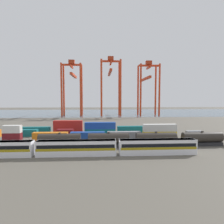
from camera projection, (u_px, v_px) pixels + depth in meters
ground_plane at (98, 124)px, 113.12m from camera, size 420.00×420.00×0.00m
harbour_water at (99, 112)px, 205.11m from camera, size 400.00×110.00×0.01m
passenger_train at (77, 147)px, 50.07m from camera, size 62.03×3.14×3.90m
freight_tank_row at (156, 139)px, 59.76m from camera, size 70.13×3.07×4.53m
shipping_container_0 at (12, 136)px, 68.61m from camera, size 6.04×2.44×2.60m
shipping_container_1 at (12, 129)px, 68.43m from camera, size 6.04×2.44×2.60m
shipping_container_2 at (50, 136)px, 69.41m from camera, size 12.10×2.44×2.60m
shipping_container_3 at (88, 136)px, 70.22m from camera, size 12.10×2.44×2.60m
shipping_container_4 at (124, 135)px, 71.02m from camera, size 12.10×2.44×2.60m
shipping_container_5 at (160, 135)px, 71.83m from camera, size 12.10×2.44×2.60m
shipping_container_6 at (160, 128)px, 71.65m from camera, size 12.10×2.44×2.60m
shipping_container_7 at (194, 134)px, 72.63m from camera, size 6.04×2.44×2.60m
shipping_container_9 at (30, 133)px, 75.71m from camera, size 6.04×2.44×2.60m
shipping_container_10 at (65, 132)px, 76.55m from camera, size 6.04×2.44×2.60m
shipping_container_11 at (100, 132)px, 77.39m from camera, size 12.10×2.44×2.60m
shipping_container_12 at (100, 126)px, 77.21m from camera, size 12.10×2.44×2.60m
shipping_container_13 at (36, 130)px, 82.61m from camera, size 12.10×2.44×2.60m
shipping_container_14 at (68, 130)px, 83.44m from camera, size 12.10×2.44×2.60m
shipping_container_15 at (68, 124)px, 83.27m from camera, size 12.10×2.44×2.60m
shipping_container_16 at (100, 129)px, 84.28m from camera, size 12.10×2.44×2.60m
shipping_container_17 at (131, 129)px, 85.11m from camera, size 12.10×2.44×2.60m
gantry_crane_west at (72, 82)px, 168.12m from camera, size 17.17×33.80×46.83m
gantry_crane_central at (110, 80)px, 170.80m from camera, size 17.49×40.63×50.12m
gantry_crane_east at (148, 83)px, 173.11m from camera, size 17.57×40.34×46.83m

